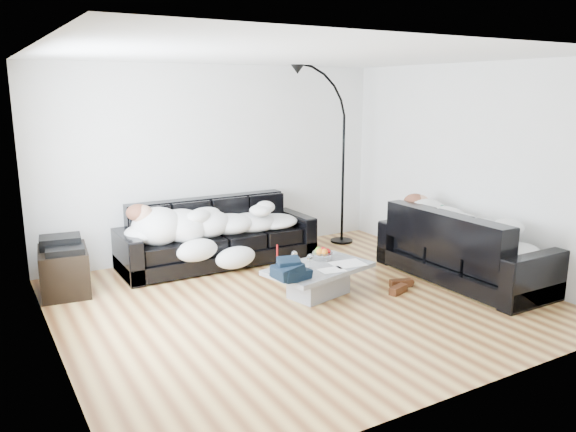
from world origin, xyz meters
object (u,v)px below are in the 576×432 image
sleeper_right (465,228)px  stereo (62,244)px  av_cabinet (64,271)px  coffee_table (319,281)px  fruit_bowl (322,253)px  sleeper_back (219,217)px  sofa_back (218,233)px  candle_left (277,258)px  sofa_right (464,245)px  wine_glass_b (298,264)px  wine_glass_a (294,259)px  shoes (400,286)px  floor_lamp (343,166)px  candle_right (277,255)px  wine_glass_c (310,261)px

sleeper_right → stereo: bearing=65.2°
sleeper_right → av_cabinet: sleeper_right is taller
sleeper_right → coffee_table: sleeper_right is taller
fruit_bowl → sleeper_back: bearing=115.3°
sofa_back → candle_left: (0.07, -1.49, 0.04)m
sofa_right → candle_left: (-2.23, 0.63, 0.02)m
coffee_table → av_cabinet: (-2.45, 1.54, 0.09)m
coffee_table → wine_glass_b: wine_glass_b is taller
wine_glass_a → shoes: wine_glass_a is taller
sofa_right → floor_lamp: (-0.25, 2.17, 0.73)m
sofa_right → candle_right: sofa_right is taller
candle_right → stereo: (-2.05, 1.29, 0.11)m
floor_lamp → sofa_right: bearing=-85.2°
fruit_bowl → wine_glass_a: size_ratio=1.37×
candle_left → shoes: size_ratio=0.52×
sofa_back → candle_right: (0.10, -1.43, 0.04)m
stereo → floor_lamp: floor_lamp is taller
fruit_bowl → shoes: 0.97m
fruit_bowl → wine_glass_b: bearing=-155.8°
sofa_right → stereo: bearing=65.2°
candle_left → stereo: bearing=146.4°
sleeper_right → wine_glass_b: 2.15m
sofa_back → av_cabinet: (-1.95, -0.14, -0.16)m
sleeper_back → coffee_table: sleeper_back is taller
fruit_bowl → wine_glass_c: 0.38m
sofa_right → candle_right: 2.30m
shoes → candle_left: bearing=152.5°
sofa_right → wine_glass_b: 2.13m
candle_left → floor_lamp: bearing=37.9°
wine_glass_c → floor_lamp: floor_lamp is taller
wine_glass_c → shoes: size_ratio=0.38×
sleeper_back → shoes: (1.39, -1.97, -0.59)m
sleeper_back → sleeper_right: 3.09m
sofa_right → wine_glass_c: bearing=77.9°
wine_glass_b → wine_glass_a: bearing=71.9°
candle_left → wine_glass_c: bearing=-35.7°
sleeper_right → wine_glass_a: (-2.04, 0.58, -0.22)m
stereo → floor_lamp: bearing=10.5°
sofa_right → candle_left: sofa_right is taller
sofa_back → candle_right: 1.43m
wine_glass_b → shoes: bearing=-15.6°
wine_glass_a → candle_right: candle_right is taller
coffee_table → shoes: coffee_table is taller
sleeper_right → candle_right: (-2.20, 0.68, -0.18)m
coffee_table → candle_left: size_ratio=5.12×
wine_glass_b → wine_glass_c: (0.15, -0.01, 0.00)m
wine_glass_c → candle_right: size_ratio=0.69×
sofa_back → sleeper_back: size_ratio=1.18×
sleeper_right → sofa_back: bearing=47.5°
sofa_back → wine_glass_c: bearing=-77.9°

